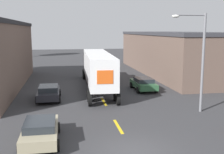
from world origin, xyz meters
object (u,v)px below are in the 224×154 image
Objects in this scene: semi_truck at (97,66)px; parked_car_left_near at (40,130)px; parked_car_left_far at (49,92)px; street_lamp at (199,55)px; parked_car_right_mid at (143,83)px.

semi_truck is 3.66× the size of parked_car_left_near.
street_lamp reaches higher than parked_car_left_far.
parked_car_left_far is 13.22m from street_lamp.
semi_truck is at bearing 41.24° from parked_car_left_far.
street_lamp reaches higher than parked_car_right_mid.
parked_car_left_near is at bearing -106.87° from semi_truck.
semi_truck is at bearing 70.93° from parked_car_left_near.
parked_car_left_far is 9.83m from parked_car_left_near.
street_lamp reaches higher than parked_car_left_near.
semi_truck is at bearing 122.80° from street_lamp.
street_lamp is (6.46, -10.02, 1.98)m from semi_truck.
parked_car_left_far and parked_car_left_near have the same top height.
semi_truck is 2.17× the size of street_lamp.
street_lamp is at bearing -54.99° from semi_truck.
parked_car_left_near is 15.62m from parked_car_right_mid.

